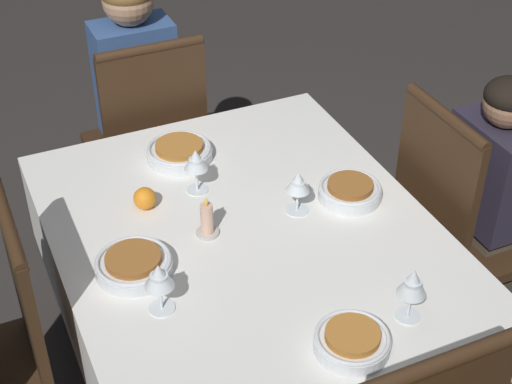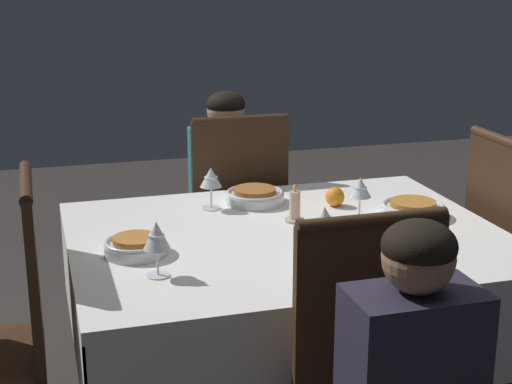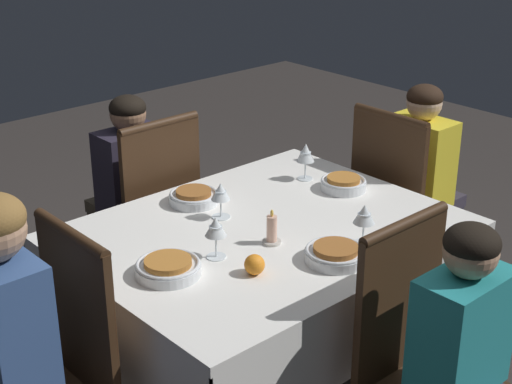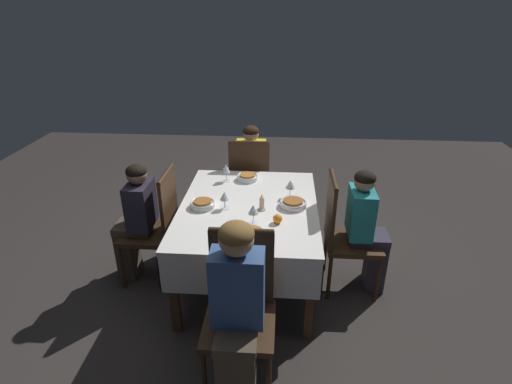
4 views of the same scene
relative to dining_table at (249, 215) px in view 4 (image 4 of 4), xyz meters
The scene contains 20 objects.
ground_plane 0.63m from the dining_table, ahead, with size 8.00×8.00×0.00m, color #332D2B.
dining_table is the anchor object (origin of this frame).
chair_east 0.92m from the dining_table, ahead, with size 0.43×0.43×0.99m.
chair_north 0.77m from the dining_table, 88.74° to the left, with size 0.43×0.43×0.99m.
chair_south 0.77m from the dining_table, 89.76° to the right, with size 0.43×0.43×0.99m.
chair_west 0.93m from the dining_table, behind, with size 0.43×0.43×0.99m.
person_adult_denim 1.08m from the dining_table, ahead, with size 0.34×0.30×1.16m.
person_child_teal 0.94m from the dining_table, 88.97° to the left, with size 0.30×0.33×1.05m.
person_child_dark 0.94m from the dining_table, 89.80° to the right, with size 0.30×0.33×1.05m.
person_child_yellow 1.09m from the dining_table, behind, with size 0.33×0.30×1.07m.
bowl_east 0.49m from the dining_table, ahead, with size 0.22×0.22×0.06m.
wine_glass_east 0.35m from the dining_table, 12.02° to the left, with size 0.08×0.08×0.15m.
bowl_north 0.37m from the dining_table, 91.39° to the left, with size 0.21×0.21×0.06m.
wine_glass_north 0.42m from the dining_table, 118.27° to the left, with size 0.08×0.08×0.15m.
bowl_south 0.38m from the dining_table, 82.22° to the right, with size 0.20×0.20×0.06m.
wine_glass_south 0.27m from the dining_table, 72.78° to the right, with size 0.07×0.07×0.14m.
bowl_west 0.52m from the dining_table, behind, with size 0.19×0.19×0.06m.
wine_glass_west 0.56m from the dining_table, 152.40° to the right, with size 0.08×0.08×0.16m.
candle_centerpiece 0.18m from the dining_table, 60.27° to the left, with size 0.07×0.07×0.13m.
orange_fruit 0.37m from the dining_table, 42.30° to the left, with size 0.07×0.07×0.07m, color orange.
Camera 4 is at (2.80, 0.26, 2.20)m, focal length 28.00 mm.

